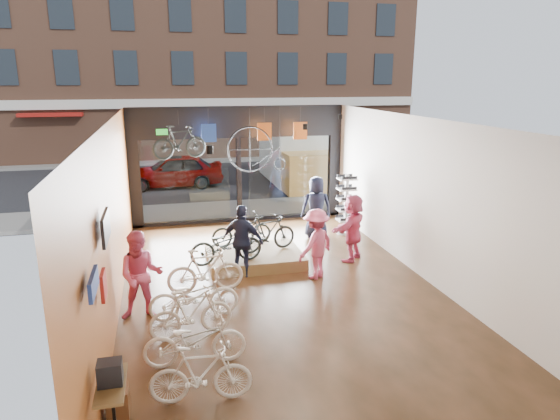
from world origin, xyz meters
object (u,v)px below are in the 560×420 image
object	(u,v)px
customer_3	(316,244)
penny_farthing	(260,151)
street_car	(174,171)
floor_bike_3	(191,313)
floor_bike_2	(195,340)
display_bike_mid	(268,233)
display_bike_right	(241,230)
floor_bike_5	(205,271)
customer_4	(316,207)
floor_bike_4	(194,296)
display_bike_left	(226,245)
hung_bike	(180,142)
display_platform	(255,258)
customer_1	(141,275)
customer_2	(243,241)
sunglasses_rack	(346,204)
customer_5	(353,227)
floor_bike_1	(201,374)
box_truck	(297,158)

from	to	relation	value
customer_3	penny_farthing	distance (m)	4.65
street_car	floor_bike_3	size ratio (longest dim) A/B	2.71
street_car	floor_bike_2	size ratio (longest dim) A/B	2.50
display_bike_mid	display_bike_right	xyz separation A→B (m)	(-0.59, 0.60, -0.04)
floor_bike_5	customer_4	world-z (taller)	customer_4
street_car	floor_bike_4	bearing A→B (deg)	-0.21
display_bike_left	hung_bike	world-z (taller)	hung_bike
street_car	floor_bike_4	distance (m)	12.83
display_bike_left	display_platform	bearing A→B (deg)	-61.70
hung_bike	penny_farthing	bearing A→B (deg)	-92.18
street_car	floor_bike_2	xyz separation A→B (m)	(-0.15, -14.53, -0.28)
customer_1	penny_farthing	world-z (taller)	penny_farthing
customer_1	floor_bike_5	bearing A→B (deg)	39.24
customer_2	sunglasses_rack	bearing A→B (deg)	-112.21
floor_bike_2	display_bike_right	xyz separation A→B (m)	(1.62, 5.07, 0.28)
floor_bike_2	customer_4	bearing A→B (deg)	-32.12
display_bike_left	customer_3	bearing A→B (deg)	-117.13
sunglasses_rack	customer_5	bearing A→B (deg)	-106.48
floor_bike_3	customer_1	world-z (taller)	customer_1
floor_bike_2	display_bike_mid	size ratio (longest dim) A/B	1.08
floor_bike_1	display_bike_right	world-z (taller)	display_bike_right
sunglasses_rack	hung_bike	bearing A→B (deg)	175.20
display_platform	customer_4	bearing A→B (deg)	38.44
display_bike_right	customer_5	world-z (taller)	customer_5
customer_4	customer_2	bearing A→B (deg)	50.32
customer_1	street_car	bearing A→B (deg)	88.99
display_bike_right	customer_1	size ratio (longest dim) A/B	0.91
customer_2	customer_3	bearing A→B (deg)	-165.71
customer_4	penny_farthing	bearing A→B (deg)	-34.01
customer_1	sunglasses_rack	bearing A→B (deg)	39.85
sunglasses_rack	floor_bike_2	bearing A→B (deg)	-128.60
floor_bike_2	customer_5	bearing A→B (deg)	-45.86
display_platform	display_bike_mid	xyz separation A→B (m)	(0.36, 0.03, 0.63)
customer_2	customer_4	size ratio (longest dim) A/B	0.95
floor_bike_5	customer_4	xyz separation A→B (m)	(3.62, 3.29, 0.42)
box_truck	display_bike_left	xyz separation A→B (m)	(-4.46, -9.69, -0.49)
display_bike_mid	customer_1	world-z (taller)	customer_1
floor_bike_2	floor_bike_3	xyz separation A→B (m)	(-0.00, 0.97, 0.03)
floor_bike_4	penny_farthing	size ratio (longest dim) A/B	1.00
street_car	customer_5	distance (m)	11.26
floor_bike_1	customer_2	bearing A→B (deg)	-11.67
floor_bike_3	customer_5	distance (m)	5.43
floor_bike_5	customer_2	size ratio (longest dim) A/B	0.96
customer_1	hung_bike	world-z (taller)	hung_bike
customer_1	customer_5	xyz separation A→B (m)	(5.29, 2.14, -0.02)
customer_5	sunglasses_rack	world-z (taller)	sunglasses_rack
display_bike_mid	penny_farthing	distance (m)	3.48
floor_bike_3	floor_bike_5	distance (m)	2.00
box_truck	display_bike_left	bearing A→B (deg)	-114.70
box_truck	display_bike_right	bearing A→B (deg)	-114.65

